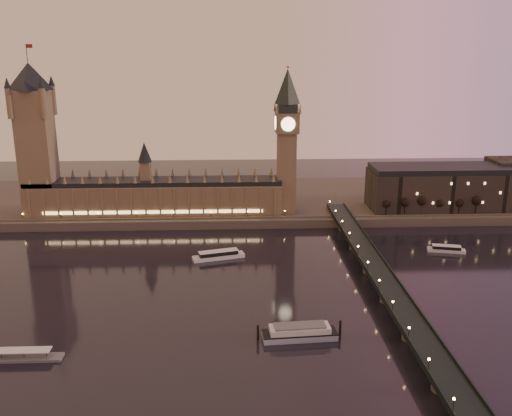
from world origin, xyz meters
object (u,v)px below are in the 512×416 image
Objects in this scene: moored_barge at (300,332)px; pontoon_pier at (15,357)px; cruise_boat_a at (219,255)px; cruise_boat_b at (446,249)px.

pontoon_pier is at bearing -178.19° from moored_barge.
moored_barge is at bearing -84.90° from cruise_boat_a.
pontoon_pier reaches higher than cruise_boat_a.
cruise_boat_a is 0.85× the size of moored_barge.
pontoon_pier reaches higher than cruise_boat_b.
cruise_boat_a is 140.71m from cruise_boat_b.
moored_barge is (-103.21, -103.93, 1.07)m from cruise_boat_b.
cruise_boat_b is at bearing 40.98° from moored_barge.
pontoon_pier is at bearing -138.86° from cruise_boat_b.
pontoon_pier is (-221.07, -116.39, -0.74)m from cruise_boat_b.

